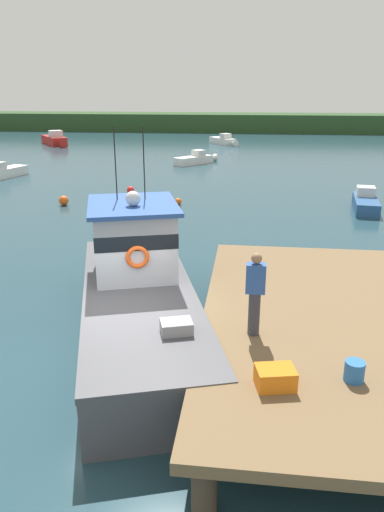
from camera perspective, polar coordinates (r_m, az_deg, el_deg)
ground_plane at (r=11.11m, az=-8.06°, el=-11.34°), size 200.00×200.00×0.00m
dock at (r=10.49m, az=18.13°, el=-7.46°), size 6.00×9.00×1.20m
main_fishing_boat at (r=11.80m, az=-6.51°, el=-3.90°), size 4.80×9.90×4.80m
crate_stack_near_edge at (r=7.81m, az=9.89°, el=-14.07°), size 0.68×0.55×0.32m
bait_bucket at (r=8.25m, az=18.77°, el=-12.86°), size 0.32×0.32×0.34m
deckhand_by_the_boat at (r=8.96m, az=7.52°, el=-4.32°), size 0.36×0.22×1.63m
moored_boat_near_channel at (r=34.88m, az=-21.74°, el=9.22°), size 1.97×4.39×1.10m
moored_boat_far_left at (r=53.35m, az=3.81°, el=13.55°), size 3.38×4.30×1.17m
moored_boat_far_right at (r=25.34m, az=19.92°, el=6.10°), size 1.49×4.26×1.07m
moored_boat_outer_mooring at (r=38.98m, az=0.48°, el=11.46°), size 3.35×3.73×1.07m
moored_boat_mid_harbor at (r=54.77m, az=-15.99°, el=13.15°), size 4.60×5.53×1.53m
mooring_buoy_outer at (r=24.72m, az=-1.67°, el=6.50°), size 0.36×0.36×0.36m
mooring_buoy_spare_mooring at (r=27.73m, az=-7.33°, el=7.80°), size 0.42×0.42×0.42m
mooring_buoy_channel_marker at (r=25.52m, az=-15.04°, el=6.40°), size 0.49×0.49×0.49m
far_shoreline at (r=71.40m, az=4.94°, el=15.58°), size 120.00×8.00×2.40m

